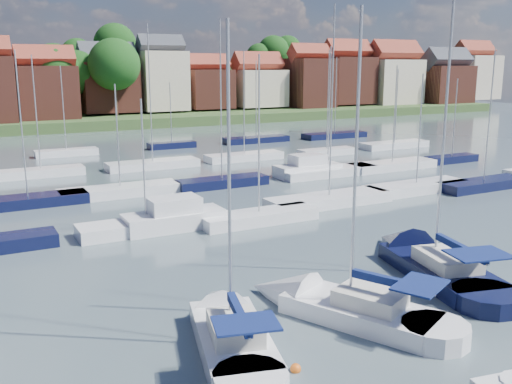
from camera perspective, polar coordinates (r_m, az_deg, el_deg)
ground at (r=60.39m, az=-9.88°, el=1.74°), size 260.00×260.00×0.00m
sailboat_left at (r=24.47m, az=-2.82°, el=-13.65°), size 5.21×10.54×13.92m
sailboat_centre at (r=26.86m, az=7.96°, el=-11.29°), size 7.19×10.96×14.69m
sailboat_navy at (r=33.70m, az=16.45°, el=-6.68°), size 6.15×12.94×17.28m
buoy_c at (r=22.36m, az=3.98°, el=-17.44°), size 0.41×0.41×0.41m
buoy_e at (r=34.41m, az=18.37°, el=-7.03°), size 0.49×0.49×0.49m
buoy_g at (r=36.55m, az=21.09°, el=-6.09°), size 0.55×0.55×0.55m
marina_field at (r=56.44m, az=-6.51°, el=1.54°), size 79.62×41.41×15.93m
far_shore_town at (r=150.69m, az=-20.36°, el=9.33°), size 212.46×90.00×22.27m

